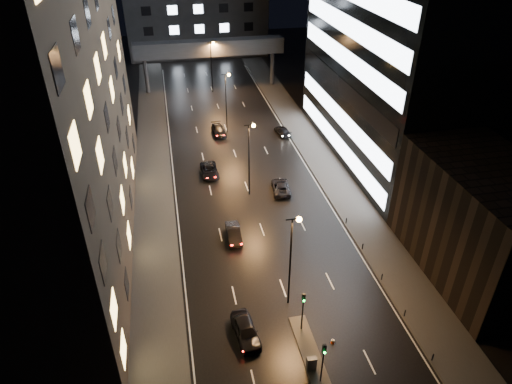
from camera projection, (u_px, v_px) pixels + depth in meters
ground at (235, 153)px, 70.92m from camera, size 160.00×160.00×0.00m
sidewalk_left at (154, 177)px, 64.62m from camera, size 5.00×110.00×0.15m
sidewalk_right at (322, 160)px, 68.86m from camera, size 5.00×110.00×0.15m
building_left at (23, 65)px, 43.16m from camera, size 15.00×48.00×40.00m
building_right_low at (481, 222)px, 45.45m from camera, size 10.00×18.00×12.00m
building_far at (195, 1)px, 112.21m from camera, size 34.00×14.00×25.00m
skybridge at (209, 48)px, 91.27m from camera, size 30.00×3.00×10.00m
median_island at (309, 351)px, 39.49m from camera, size 1.60×8.00×0.15m
traffic_signal_near at (303, 306)px, 39.94m from camera, size 0.28×0.34×4.40m
traffic_signal_far at (323, 357)px, 35.39m from camera, size 0.28×0.34×4.40m
bollard_row at (393, 295)px, 44.69m from camera, size 0.12×25.12×0.90m
streetlight_near at (292, 251)px, 40.99m from camera, size 1.45×0.50×10.15m
streetlight_mid_a at (250, 151)px, 57.54m from camera, size 1.45×0.50×10.15m
streetlight_mid_b at (227, 95)px, 74.09m from camera, size 1.45×0.50×10.15m
streetlight_far at (212, 60)px, 90.63m from camera, size 1.45×0.50×10.15m
car_away_a at (246, 330)px, 40.51m from camera, size 2.41×4.93×1.62m
car_away_b at (234, 233)px, 52.57m from camera, size 1.55×4.33×1.42m
car_away_c at (210, 171)px, 64.98m from camera, size 2.40×5.05×1.39m
car_away_d at (219, 130)px, 76.45m from camera, size 2.35×5.01×1.42m
car_toward_a at (281, 187)px, 61.25m from camera, size 2.84×5.14×1.36m
car_toward_b at (283, 131)px, 76.42m from camera, size 2.31×4.56×1.27m
utility_cabinet at (311, 363)px, 37.60m from camera, size 0.82×0.48×1.32m
cone_a at (333, 341)px, 40.23m from camera, size 0.41×0.41×0.50m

